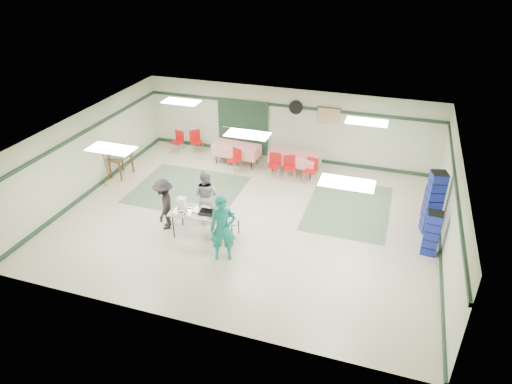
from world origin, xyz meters
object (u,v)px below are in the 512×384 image
(chair_a, at_px, (290,165))
(chair_loose_b, at_px, (178,140))
(office_printer, at_px, (119,151))
(crate_stack_blue_a, at_px, (433,203))
(chair_d, at_px, (235,158))
(volunteer_teal, at_px, (223,229))
(volunteer_grey, at_px, (206,195))
(chair_c, at_px, (311,168))
(printer_table, at_px, (120,159))
(crate_stack_red, at_px, (430,200))
(broom, at_px, (106,167))
(dining_table_a, at_px, (295,157))
(chair_b, at_px, (275,163))
(dining_table_b, at_px, (236,150))
(serving_table, at_px, (205,214))
(chair_loose_a, at_px, (196,139))
(volunteer_dark, at_px, (164,204))
(crate_stack_blue_b, at_px, (432,233))

(chair_a, bearing_deg, chair_loose_b, 149.17)
(chair_loose_b, bearing_deg, office_printer, -98.69)
(crate_stack_blue_a, height_order, office_printer, crate_stack_blue_a)
(chair_loose_b, bearing_deg, chair_d, -3.90)
(volunteer_teal, distance_m, volunteer_grey, 1.97)
(chair_a, height_order, chair_c, chair_c)
(volunteer_grey, relative_size, printer_table, 1.90)
(crate_stack_red, xyz_separation_m, printer_table, (-10.30, -0.63, 0.14))
(volunteer_teal, relative_size, broom, 1.45)
(dining_table_a, distance_m, chair_b, 0.81)
(dining_table_a, height_order, chair_d, chair_d)
(printer_table, bearing_deg, chair_b, 21.61)
(dining_table_b, bearing_deg, chair_d, -69.57)
(chair_d, relative_size, printer_table, 0.98)
(volunteer_grey, xyz_separation_m, crate_stack_red, (6.28, 2.36, -0.34))
(volunteer_grey, relative_size, broom, 1.30)
(chair_a, relative_size, crate_stack_blue_a, 0.45)
(chair_d, distance_m, broom, 4.43)
(serving_table, bearing_deg, chair_loose_b, 119.79)
(crate_stack_red, bearing_deg, chair_loose_b, 168.95)
(chair_loose_b, xyz_separation_m, office_printer, (-1.01, -2.44, 0.42))
(chair_c, distance_m, printer_table, 6.65)
(chair_loose_b, height_order, office_printer, office_printer)
(crate_stack_blue_a, bearing_deg, office_printer, 178.07)
(crate_stack_blue_a, bearing_deg, chair_loose_a, 160.99)
(crate_stack_red, relative_size, printer_table, 1.12)
(serving_table, distance_m, dining_table_a, 4.88)
(crate_stack_blue_a, bearing_deg, broom, -177.96)
(volunteer_grey, distance_m, chair_c, 4.13)
(serving_table, height_order, volunteer_dark, volunteer_dark)
(dining_table_a, bearing_deg, broom, -145.72)
(serving_table, height_order, volunteer_grey, volunteer_grey)
(office_printer, bearing_deg, printer_table, -100.93)
(chair_d, bearing_deg, dining_table_b, 129.05)
(dining_table_b, bearing_deg, crate_stack_red, -9.11)
(broom, bearing_deg, volunteer_dark, -27.19)
(serving_table, xyz_separation_m, printer_table, (-4.34, 2.51, -0.09))
(serving_table, distance_m, office_printer, 5.02)
(chair_loose_a, bearing_deg, crate_stack_blue_b, -69.48)
(crate_stack_blue_b, bearing_deg, chair_c, 141.95)
(crate_stack_red, bearing_deg, broom, -172.62)
(crate_stack_blue_a, xyz_separation_m, printer_table, (-10.30, 0.34, -0.31))
(volunteer_grey, xyz_separation_m, volunteer_dark, (-0.97, -0.76, -0.05))
(chair_loose_b, relative_size, crate_stack_blue_a, 0.46)
(volunteer_grey, height_order, chair_loose_b, volunteer_grey)
(crate_stack_blue_a, relative_size, broom, 1.49)
(chair_a, relative_size, chair_loose_a, 0.95)
(dining_table_b, distance_m, crate_stack_red, 6.95)
(chair_b, distance_m, chair_loose_a, 3.62)
(volunteer_teal, relative_size, dining_table_a, 1.01)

